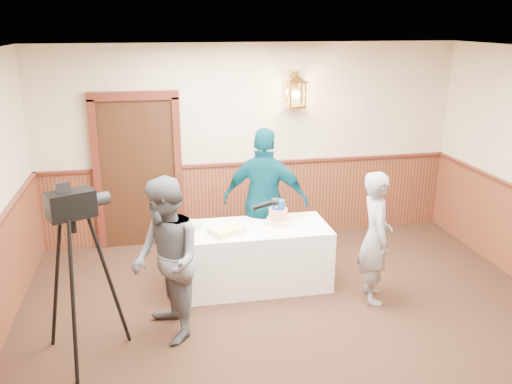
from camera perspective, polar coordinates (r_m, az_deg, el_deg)
ground at (r=5.20m, az=7.02°, el=-18.84°), size 7.00×7.00×0.00m
room_shell at (r=4.86m, az=5.45°, el=-1.16°), size 6.02×7.02×2.81m
display_table at (r=6.54m, az=-0.34°, el=-6.80°), size 1.80×0.80×0.75m
tiered_cake at (r=6.49m, az=2.34°, el=-2.37°), size 0.36×0.36×0.29m
sheet_cake_yellow at (r=6.21m, az=-3.09°, el=-4.06°), size 0.45×0.41×0.08m
sheet_cake_green at (r=6.43m, az=-6.91°, el=-3.45°), size 0.32×0.28×0.06m
interviewer at (r=5.41m, az=-9.43°, el=-7.14°), size 1.57×0.94×1.67m
baker at (r=6.22m, az=12.47°, el=-4.69°), size 0.45×0.61×1.53m
assistant_p at (r=6.78m, az=1.00°, el=-0.94°), size 1.17×0.82×1.84m
tv_camera_rig at (r=5.32m, az=-18.06°, el=-9.34°), size 0.64×0.61×1.66m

